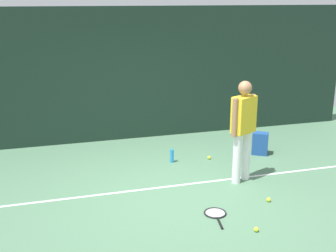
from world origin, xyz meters
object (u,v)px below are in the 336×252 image
(tennis_ball_near_player, at_px, (269,200))
(tennis_ball_by_fence, at_px, (256,229))
(water_bottle, at_px, (172,156))
(tennis_ball_mid_court, at_px, (209,158))
(tennis_player, at_px, (243,126))
(backpack, at_px, (260,144))
(tennis_racket, at_px, (216,214))

(tennis_ball_near_player, height_order, tennis_ball_by_fence, same)
(tennis_ball_by_fence, height_order, water_bottle, water_bottle)
(tennis_ball_mid_court, bearing_deg, tennis_player, -82.70)
(backpack, xyz_separation_m, water_bottle, (-1.79, 0.04, -0.08))
(tennis_racket, relative_size, tennis_ball_mid_court, 9.59)
(tennis_player, height_order, tennis_racket, tennis_player)
(tennis_ball_near_player, bearing_deg, tennis_ball_mid_court, 96.10)
(tennis_player, height_order, tennis_ball_by_fence, tennis_player)
(tennis_player, distance_m, tennis_ball_mid_court, 1.44)
(tennis_player, relative_size, tennis_ball_by_fence, 25.76)
(tennis_racket, distance_m, tennis_ball_near_player, 0.94)
(backpack, xyz_separation_m, tennis_ball_by_fence, (-1.44, -2.68, -0.18))
(tennis_player, xyz_separation_m, tennis_ball_mid_court, (-0.14, 1.09, -0.93))
(tennis_player, xyz_separation_m, water_bottle, (-0.87, 1.14, -0.84))
(water_bottle, bearing_deg, tennis_ball_near_player, -64.74)
(tennis_ball_mid_court, height_order, water_bottle, water_bottle)
(tennis_racket, relative_size, tennis_ball_by_fence, 9.59)
(tennis_racket, xyz_separation_m, tennis_ball_mid_court, (0.72, 2.09, 0.02))
(tennis_racket, height_order, tennis_ball_mid_court, tennis_ball_mid_court)
(tennis_player, xyz_separation_m, backpack, (0.92, 1.09, -0.76))
(backpack, distance_m, tennis_ball_mid_court, 1.08)
(tennis_racket, distance_m, tennis_ball_by_fence, 0.67)
(water_bottle, bearing_deg, tennis_ball_mid_court, -3.47)
(tennis_player, bearing_deg, tennis_ball_near_player, 68.78)
(tennis_ball_by_fence, bearing_deg, tennis_ball_near_player, 51.67)
(backpack, distance_m, water_bottle, 1.79)
(backpack, bearing_deg, tennis_ball_by_fence, 93.15)
(tennis_racket, height_order, backpack, backpack)
(tennis_ball_mid_court, xyz_separation_m, water_bottle, (-0.73, 0.04, 0.09))
(tennis_ball_by_fence, relative_size, water_bottle, 0.26)
(backpack, xyz_separation_m, tennis_ball_near_player, (-0.86, -1.94, -0.18))
(tennis_racket, height_order, tennis_ball_by_fence, tennis_ball_by_fence)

